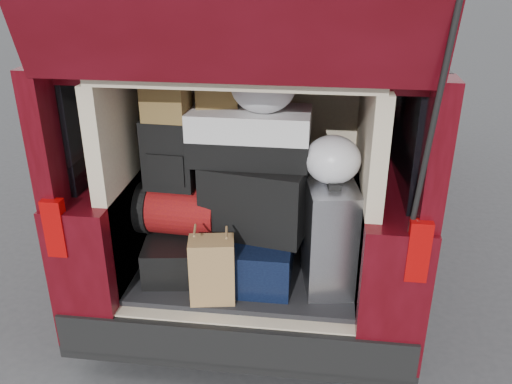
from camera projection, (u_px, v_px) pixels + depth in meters
ground at (243, 359)px, 3.26m from camera, size 80.00×80.00×0.00m
minivan at (274, 122)px, 4.55m from camera, size 1.90×5.35×2.77m
load_floor at (249, 295)px, 3.39m from camera, size 1.24×1.05×0.55m
black_hardshell at (181, 250)px, 3.15m from camera, size 0.45×0.58×0.21m
navy_hardshell at (251, 252)px, 3.08m from camera, size 0.48×0.58×0.25m
silver_roller at (329, 235)px, 2.91m from camera, size 0.31×0.43×0.60m
kraft_bag at (212, 270)px, 2.82m from camera, size 0.25×0.19×0.36m
red_duffel at (179, 209)px, 3.07m from camera, size 0.46×0.32×0.29m
black_soft_case at (256, 199)px, 2.97m from camera, size 0.61×0.43×0.40m
backpack at (169, 154)px, 2.91m from camera, size 0.28×0.18×0.39m
twotone_duffel at (250, 136)px, 2.88m from camera, size 0.64×0.33×0.29m
grocery_sack_lower at (166, 100)px, 2.79m from camera, size 0.23×0.19×0.20m
grocery_sack_upper at (216, 85)px, 2.86m from camera, size 0.25×0.22×0.22m
plastic_bag_center at (263, 87)px, 2.72m from camera, size 0.34×0.32×0.26m
plastic_bag_right at (333, 160)px, 2.76m from camera, size 0.32×0.31×0.25m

